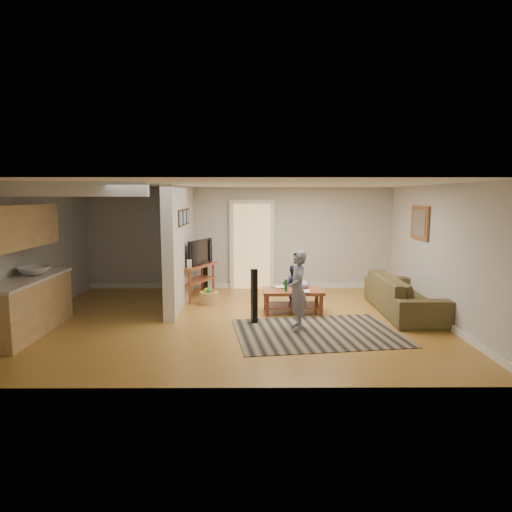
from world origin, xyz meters
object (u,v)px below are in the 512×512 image
(sofa, at_px, (404,313))
(toddler, at_px, (292,304))
(child, at_px, (297,329))
(tv_console, at_px, (196,268))
(coffee_table, at_px, (293,295))
(toy_basket, at_px, (210,297))
(speaker_left, at_px, (254,296))
(speaker_right, at_px, (205,268))

(sofa, relative_size, toddler, 2.99)
(child, bearing_deg, toddler, 173.57)
(tv_console, distance_m, toddler, 2.29)
(sofa, bearing_deg, coffee_table, 88.85)
(child, relative_size, toddler, 1.63)
(toy_basket, distance_m, child, 2.50)
(speaker_left, bearing_deg, tv_console, 101.13)
(coffee_table, relative_size, toddler, 1.41)
(child, distance_m, toddler, 1.80)
(speaker_left, distance_m, speaker_right, 3.14)
(coffee_table, height_order, toy_basket, coffee_table)
(speaker_right, height_order, child, speaker_right)
(coffee_table, bearing_deg, sofa, -1.51)
(tv_console, relative_size, speaker_right, 1.19)
(sofa, xyz_separation_m, coffee_table, (-2.18, 0.06, 0.36))
(sofa, height_order, speaker_right, speaker_right)
(speaker_left, distance_m, child, 0.97)
(coffee_table, relative_size, child, 0.87)
(speaker_left, bearing_deg, sofa, -7.72)
(toddler, bearing_deg, speaker_right, -35.40)
(toy_basket, bearing_deg, toddler, -0.99)
(speaker_left, relative_size, toddler, 1.19)
(sofa, height_order, toy_basket, same)
(sofa, distance_m, speaker_left, 3.08)
(sofa, distance_m, tv_console, 4.49)
(tv_console, distance_m, speaker_left, 2.41)
(speaker_left, height_order, toy_basket, speaker_left)
(toy_basket, relative_size, toddler, 0.49)
(tv_console, bearing_deg, coffee_table, -8.26)
(speaker_left, xyz_separation_m, child, (0.75, -0.36, -0.50))
(speaker_right, relative_size, toddler, 1.30)
(speaker_right, bearing_deg, coffee_table, -70.52)
(tv_console, xyz_separation_m, toy_basket, (0.34, -0.55, -0.55))
(coffee_table, distance_m, toddler, 0.76)
(speaker_right, distance_m, toy_basket, 1.50)
(toddler, bearing_deg, coffee_table, 87.95)
(toddler, bearing_deg, speaker_left, 61.43)
(tv_console, bearing_deg, child, -26.45)
(sofa, bearing_deg, speaker_right, 62.55)
(tv_console, distance_m, speaker_right, 0.89)
(tv_console, height_order, speaker_left, tv_console)
(child, bearing_deg, speaker_left, -120.06)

